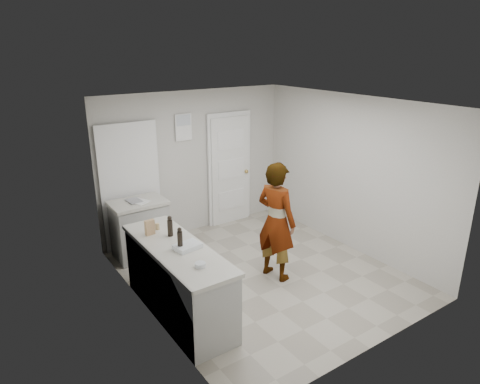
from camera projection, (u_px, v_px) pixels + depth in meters
ground at (262, 273)px, 6.33m from camera, size 4.00×4.00×0.00m
room_shell at (187, 177)px, 7.43m from camera, size 4.00×4.00×4.00m
main_counter at (178, 283)px, 5.26m from camera, size 0.64×1.96×0.93m
side_counter at (140, 231)px, 6.74m from camera, size 0.84×0.61×0.93m
person at (276, 221)px, 6.00m from camera, size 0.55×0.71×1.72m
cake_mix_box at (150, 227)px, 5.40m from camera, size 0.13×0.07×0.20m
spice_jar at (157, 226)px, 5.57m from camera, size 0.05×0.05×0.08m
oil_cruet_a at (170, 226)px, 5.35m from camera, size 0.07×0.07×0.27m
oil_cruet_b at (180, 239)px, 4.98m from camera, size 0.06×0.06×0.29m
baking_dish at (188, 246)px, 5.05m from camera, size 0.33×0.26×0.05m
egg_bowl at (200, 265)px, 4.64m from camera, size 0.12×0.12×0.05m
papers at (139, 201)px, 6.56m from camera, size 0.33×0.36×0.01m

